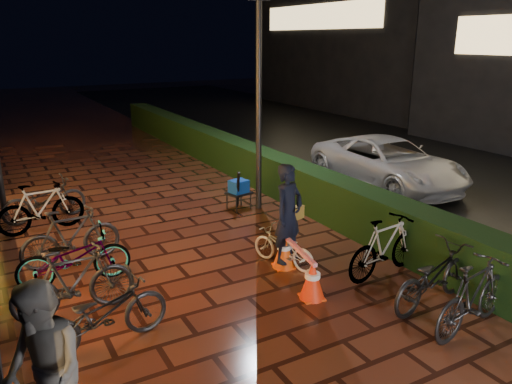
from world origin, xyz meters
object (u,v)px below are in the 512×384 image
cyclist (286,230)px  cart_assembly (239,188)px  bystander_person (44,372)px  traffic_barrier (297,264)px  van (387,162)px

cyclist → cart_assembly: (0.70, 3.16, -0.18)m
bystander_person → traffic_barrier: bystander_person is taller
bystander_person → traffic_barrier: bearing=99.6°
bystander_person → traffic_barrier: 4.51m
cyclist → cart_assembly: bearing=77.5°
van → cart_assembly: bearing=177.6°
traffic_barrier → van: bearing=33.6°
bystander_person → cyclist: 4.87m
bystander_person → van: size_ratio=0.39×
traffic_barrier → cyclist: bearing=76.0°
bystander_person → van: bearing=105.4°
van → traffic_barrier: size_ratio=3.01×
bystander_person → cyclist: size_ratio=0.96×
cart_assembly → bystander_person: bearing=-131.7°
bystander_person → cyclist: bearing=105.3°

